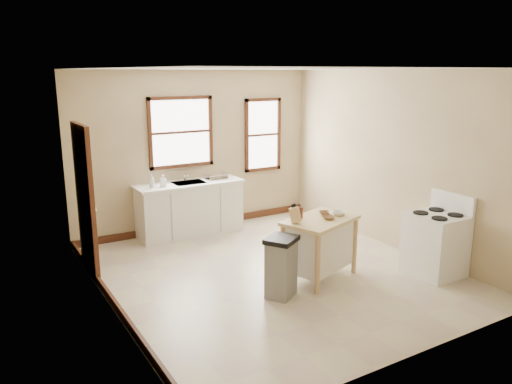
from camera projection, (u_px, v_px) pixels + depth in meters
floor at (273, 273)px, 7.04m from camera, size 5.00×5.00×0.00m
ceiling at (275, 69)px, 6.38m from camera, size 5.00×5.00×0.00m
wall_back at (197, 151)px, 8.80m from camera, size 4.50×0.04×2.80m
wall_left at (105, 196)px, 5.59m from camera, size 0.04×5.00×2.80m
wall_right at (394, 161)px, 7.83m from camera, size 0.04×5.00×2.80m
window_main at (181, 132)px, 8.55m from camera, size 1.17×0.06×1.22m
window_side at (263, 135)px, 9.41m from camera, size 0.77×0.06×1.37m
door_left at (85, 201)px, 6.78m from camera, size 0.06×0.90×2.10m
baseboard_back at (200, 224)px, 9.09m from camera, size 4.50×0.04×0.12m
baseboard_left at (116, 305)px, 5.92m from camera, size 0.04×5.00×0.12m
sink_counter at (190, 208)px, 8.62m from camera, size 1.86×0.62×0.92m
faucet at (185, 174)px, 8.64m from camera, size 0.03×0.03×0.22m
soap_bottle_a at (152, 181)px, 8.11m from camera, size 0.10×0.10×0.22m
soap_bottle_b at (163, 181)px, 8.21m from camera, size 0.09×0.09×0.19m
dish_rack at (216, 177)px, 8.74m from camera, size 0.46×0.41×0.09m
kitchen_island at (320, 248)px, 6.79m from camera, size 1.19×0.95×0.84m
knife_block at (295, 216)px, 6.47m from camera, size 0.13×0.13×0.20m
pepper_grinder at (301, 213)px, 6.69m from camera, size 0.06×0.06×0.15m
bowl_a at (329, 218)px, 6.67m from camera, size 0.21×0.21×0.04m
bowl_b at (325, 213)px, 6.88m from camera, size 0.22×0.22×0.04m
bowl_c at (339, 213)px, 6.84m from camera, size 0.24×0.24×0.05m
trash_bin at (281, 267)px, 6.22m from camera, size 0.52×0.50×0.78m
gas_stove at (436, 235)px, 6.89m from camera, size 0.70×0.70×1.13m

